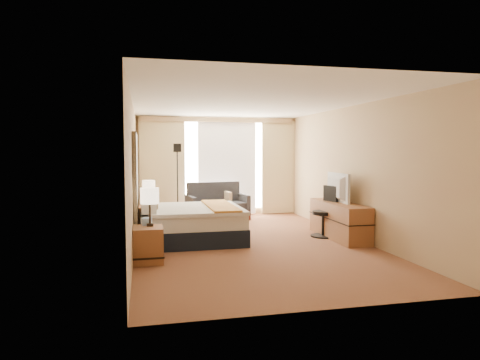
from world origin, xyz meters
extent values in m
cube|color=#5B241A|center=(0.00, 0.00, 0.00)|extent=(4.20, 7.00, 0.02)
cube|color=white|center=(0.00, 0.00, 2.60)|extent=(4.20, 7.00, 0.02)
cube|color=tan|center=(0.00, 3.50, 1.30)|extent=(4.20, 0.02, 2.60)
cube|color=tan|center=(0.00, -3.50, 1.30)|extent=(4.20, 0.02, 2.60)
cube|color=tan|center=(-2.10, 0.00, 1.30)|extent=(0.02, 7.00, 2.60)
cube|color=tan|center=(2.10, 0.00, 1.30)|extent=(0.02, 7.00, 2.60)
cube|color=black|center=(-2.06, 0.20, 1.28)|extent=(0.06, 1.85, 1.50)
cube|color=brown|center=(-1.87, -1.05, 0.28)|extent=(0.45, 0.52, 0.55)
cube|color=brown|center=(-1.87, 1.45, 0.28)|extent=(0.45, 0.52, 0.55)
cube|color=brown|center=(1.83, 0.00, 0.35)|extent=(0.50, 1.80, 0.70)
cube|color=white|center=(0.25, 3.47, 1.32)|extent=(2.30, 0.02, 2.30)
cube|color=beige|center=(-1.45, 3.38, 1.27)|extent=(1.15, 0.09, 2.50)
cube|color=beige|center=(1.65, 3.38, 1.27)|extent=(0.90, 0.09, 2.50)
cube|color=silver|center=(0.25, 3.43, 1.27)|extent=(1.55, 0.04, 2.50)
cube|color=tan|center=(0.00, 3.34, 2.52)|extent=(4.00, 0.16, 0.12)
cube|color=black|center=(-1.05, 0.38, 0.16)|extent=(1.91, 1.73, 0.32)
cube|color=silver|center=(-1.05, 0.38, 0.45)|extent=(1.86, 1.68, 0.27)
cube|color=silver|center=(-0.98, 0.38, 0.61)|extent=(1.75, 1.75, 0.06)
cube|color=orange|center=(-0.49, 0.38, 0.66)|extent=(0.50, 1.75, 0.04)
cube|color=silver|center=(-1.84, -0.04, 0.73)|extent=(0.25, 0.71, 0.16)
cube|color=silver|center=(-1.84, 0.80, 0.73)|extent=(0.25, 0.71, 0.16)
cube|color=beige|center=(-1.71, 0.38, 0.76)|extent=(0.09, 0.38, 0.33)
cube|color=#572218|center=(-0.14, 2.72, 0.13)|extent=(1.58, 1.00, 0.26)
cube|color=#323237|center=(-0.13, 2.67, 0.35)|extent=(1.45, 0.83, 0.17)
cube|color=#323237|center=(-0.18, 3.03, 0.63)|extent=(1.38, 0.35, 0.58)
cube|color=#323237|center=(-0.81, 2.62, 0.38)|extent=(0.22, 0.80, 0.47)
cube|color=#323237|center=(0.54, 2.82, 0.38)|extent=(0.22, 0.80, 0.47)
cube|color=beige|center=(0.13, 2.71, 0.53)|extent=(0.14, 0.38, 0.34)
cube|color=black|center=(-1.15, 2.30, 0.01)|extent=(0.24, 0.24, 0.03)
cylinder|color=black|center=(-1.15, 2.30, 0.87)|extent=(0.03, 0.03, 1.68)
cube|color=black|center=(-1.15, 2.30, 1.79)|extent=(0.17, 0.17, 0.19)
cylinder|color=black|center=(1.57, 0.18, 0.01)|extent=(0.49, 0.49, 0.03)
cylinder|color=black|center=(1.57, 0.18, 0.26)|extent=(0.06, 0.06, 0.44)
cylinder|color=black|center=(1.57, 0.18, 0.48)|extent=(0.43, 0.43, 0.07)
cube|color=black|center=(1.74, 0.23, 0.77)|extent=(0.15, 0.39, 0.49)
cube|color=black|center=(-1.84, -0.98, 0.57)|extent=(0.10, 0.10, 0.04)
cylinder|color=black|center=(-1.84, -0.98, 0.77)|extent=(0.03, 0.03, 0.35)
cylinder|color=beige|center=(-1.84, -0.98, 1.03)|extent=(0.28, 0.28, 0.24)
cube|color=black|center=(-1.82, 1.42, 0.57)|extent=(0.09, 0.09, 0.04)
cylinder|color=black|center=(-1.82, 1.42, 0.75)|extent=(0.03, 0.03, 0.33)
cylinder|color=beige|center=(-1.82, 1.42, 0.99)|extent=(0.26, 0.26, 0.22)
cube|color=#83A1CB|center=(-1.88, -0.90, 0.61)|extent=(0.16, 0.16, 0.12)
cube|color=black|center=(-1.74, 1.59, 0.58)|extent=(0.18, 0.15, 0.07)
imported|color=black|center=(1.78, 0.17, 0.99)|extent=(0.17, 1.01, 0.58)
camera|label=1|loc=(-1.93, -7.71, 1.73)|focal=32.00mm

